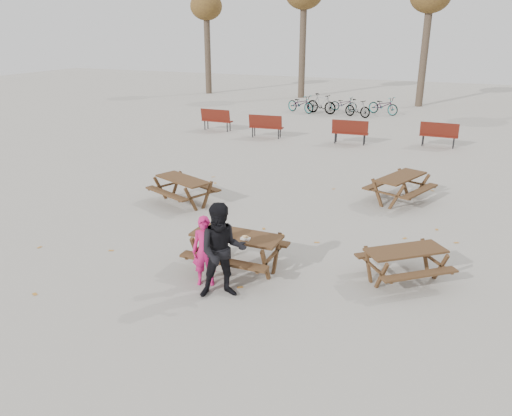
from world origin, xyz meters
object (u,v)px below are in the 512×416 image
at_px(child, 205,251).
at_px(picnic_table_east, 404,265).
at_px(main_picnic_table, 237,243).
at_px(adult, 222,251).
at_px(picnic_table_north, 183,191).
at_px(food_tray, 246,239).
at_px(picnic_table_far, 400,189).
at_px(soda_bottle, 225,233).

bearing_deg(child, picnic_table_east, 3.87).
height_order(main_picnic_table, adult, adult).
height_order(adult, picnic_table_east, adult).
height_order(adult, picnic_table_north, adult).
relative_size(food_tray, adult, 0.10).
xyz_separation_m(child, picnic_table_far, (2.73, 6.39, -0.31)).
relative_size(main_picnic_table, adult, 1.00).
relative_size(main_picnic_table, child, 1.31).
distance_m(main_picnic_table, picnic_table_east, 3.31).
height_order(food_tray, picnic_table_far, food_tray).
distance_m(main_picnic_table, adult, 1.12).
bearing_deg(picnic_table_east, child, 165.65).
distance_m(soda_bottle, adult, 0.96).
distance_m(adult, picnic_table_far, 7.05).
xyz_separation_m(main_picnic_table, picnic_table_north, (-3.09, 3.08, -0.22)).
bearing_deg(main_picnic_table, child, -110.11).
distance_m(picnic_table_north, picnic_table_far, 6.09).
relative_size(food_tray, picnic_table_north, 0.11).
relative_size(food_tray, child, 0.13).
xyz_separation_m(adult, picnic_table_east, (2.97, 1.90, -0.57)).
distance_m(child, adult, 0.61).
relative_size(main_picnic_table, picnic_table_north, 1.07).
distance_m(food_tray, picnic_table_east, 3.12).
height_order(main_picnic_table, picnic_table_north, main_picnic_table).
bearing_deg(picnic_table_east, adult, 173.13).
bearing_deg(child, picnic_table_north, 104.81).
relative_size(main_picnic_table, picnic_table_far, 1.03).
xyz_separation_m(main_picnic_table, picnic_table_east, (3.19, 0.85, -0.26)).
bearing_deg(picnic_table_far, adult, -177.71).
xyz_separation_m(soda_bottle, picnic_table_east, (3.35, 1.02, -0.52)).
relative_size(child, picnic_table_far, 0.79).
relative_size(picnic_table_east, picnic_table_far, 0.88).
distance_m(picnic_table_east, picnic_table_far, 4.82).
bearing_deg(picnic_table_north, picnic_table_east, 2.48).
xyz_separation_m(soda_bottle, adult, (0.38, -0.88, 0.05)).
bearing_deg(adult, picnic_table_east, 3.17).
xyz_separation_m(food_tray, picnic_table_north, (-3.36, 3.24, -0.43)).
distance_m(adult, picnic_table_north, 5.32).
height_order(soda_bottle, picnic_table_far, soda_bottle).
bearing_deg(adult, main_picnic_table, 72.30).
bearing_deg(soda_bottle, picnic_table_far, 65.69).
height_order(food_tray, soda_bottle, soda_bottle).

